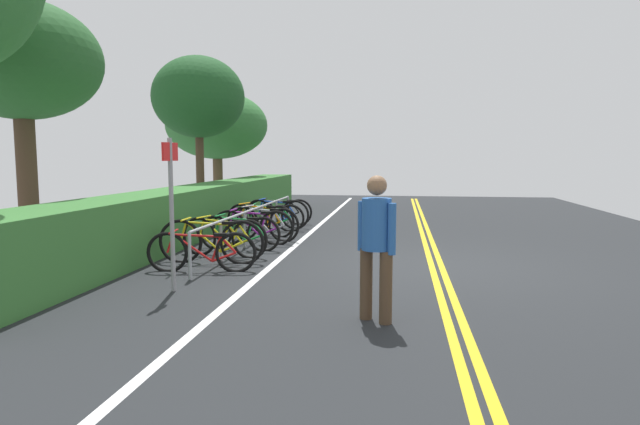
% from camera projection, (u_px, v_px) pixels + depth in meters
% --- Properties ---
extents(ground_plane, '(31.55, 12.18, 0.05)m').
position_uv_depth(ground_plane, '(436.00, 267.00, 8.93)').
color(ground_plane, '#232628').
extents(centre_line_yellow_inner, '(28.39, 0.10, 0.00)m').
position_uv_depth(centre_line_yellow_inner, '(441.00, 265.00, 8.91)').
color(centre_line_yellow_inner, gold).
rests_on(centre_line_yellow_inner, ground_plane).
extents(centre_line_yellow_outer, '(28.39, 0.10, 0.00)m').
position_uv_depth(centre_line_yellow_outer, '(431.00, 265.00, 8.93)').
color(centre_line_yellow_outer, gold).
rests_on(centre_line_yellow_outer, ground_plane).
extents(bike_lane_stripe_white, '(28.39, 0.12, 0.00)m').
position_uv_depth(bike_lane_stripe_white, '(278.00, 261.00, 9.32)').
color(bike_lane_stripe_white, white).
rests_on(bike_lane_stripe_white, ground_plane).
extents(bike_rack, '(7.07, 0.05, 0.72)m').
position_uv_depth(bike_rack, '(254.00, 216.00, 11.28)').
color(bike_rack, '#9EA0A5').
rests_on(bike_rack, ground_plane).
extents(bicycle_0, '(0.46, 1.73, 0.68)m').
position_uv_depth(bicycle_0, '(202.00, 252.00, 8.41)').
color(bicycle_0, black).
rests_on(bicycle_0, ground_plane).
extents(bicycle_1, '(0.46, 1.85, 0.79)m').
position_uv_depth(bicycle_1, '(211.00, 241.00, 9.08)').
color(bicycle_1, black).
rests_on(bicycle_1, ground_plane).
extents(bicycle_2, '(0.54, 1.74, 0.74)m').
position_uv_depth(bicycle_2, '(224.00, 237.00, 9.72)').
color(bicycle_2, black).
rests_on(bicycle_2, ground_plane).
extents(bicycle_3, '(0.46, 1.68, 0.71)m').
position_uv_depth(bicycle_3, '(240.00, 233.00, 10.37)').
color(bicycle_3, black).
rests_on(bicycle_3, ground_plane).
extents(bicycle_4, '(0.46, 1.74, 0.75)m').
position_uv_depth(bicycle_4, '(253.00, 227.00, 11.04)').
color(bicycle_4, black).
rests_on(bicycle_4, ground_plane).
extents(bicycle_5, '(0.61, 1.68, 0.76)m').
position_uv_depth(bicycle_5, '(264.00, 223.00, 11.62)').
color(bicycle_5, black).
rests_on(bicycle_5, ground_plane).
extents(bicycle_6, '(0.62, 1.73, 0.77)m').
position_uv_depth(bicycle_6, '(260.00, 220.00, 12.23)').
color(bicycle_6, black).
rests_on(bicycle_6, ground_plane).
extents(bicycle_7, '(0.46, 1.64, 0.70)m').
position_uv_depth(bicycle_7, '(271.00, 218.00, 12.95)').
color(bicycle_7, black).
rests_on(bicycle_7, ground_plane).
extents(bicycle_8, '(0.46, 1.71, 0.76)m').
position_uv_depth(bicycle_8, '(277.00, 214.00, 13.57)').
color(bicycle_8, black).
rests_on(bicycle_8, ground_plane).
extents(bicycle_9, '(0.46, 1.71, 0.73)m').
position_uv_depth(bicycle_9, '(280.00, 212.00, 14.26)').
color(bicycle_9, black).
rests_on(bicycle_9, ground_plane).
extents(pedestrian, '(0.32, 0.42, 1.61)m').
position_uv_depth(pedestrian, '(376.00, 239.00, 5.81)').
color(pedestrian, '#4C3826').
rests_on(pedestrian, ground_plane).
extents(sign_post_near, '(0.36, 0.07, 2.05)m').
position_uv_depth(sign_post_near, '(171.00, 199.00, 7.10)').
color(sign_post_near, gray).
rests_on(sign_post_near, ground_plane).
extents(hedge_backdrop, '(16.02, 1.15, 1.10)m').
position_uv_depth(hedge_backdrop, '(203.00, 208.00, 13.01)').
color(hedge_backdrop, '#387533').
rests_on(hedge_backdrop, ground_plane).
extents(tree_mid, '(2.84, 2.84, 4.61)m').
position_uv_depth(tree_mid, '(21.00, 62.00, 9.65)').
color(tree_mid, '#473323').
rests_on(tree_mid, ground_plane).
extents(tree_far_right, '(2.57, 2.57, 4.59)m').
position_uv_depth(tree_far_right, '(198.00, 98.00, 14.98)').
color(tree_far_right, '#473323').
rests_on(tree_far_right, ground_plane).
extents(tree_extra, '(3.55, 3.55, 4.08)m').
position_uv_depth(tree_extra, '(217.00, 126.00, 18.86)').
color(tree_extra, brown).
rests_on(tree_extra, ground_plane).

